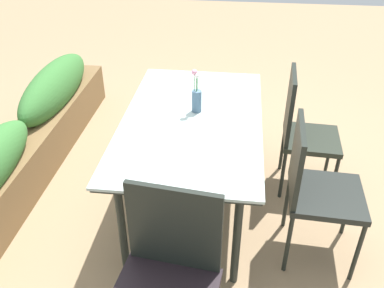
% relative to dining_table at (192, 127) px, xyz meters
% --- Properties ---
extents(ground_plane, '(12.00, 12.00, 0.00)m').
position_rel_dining_table_xyz_m(ground_plane, '(0.08, 0.09, -0.71)').
color(ground_plane, '#9E7F5B').
extents(dining_table, '(1.59, 0.93, 0.77)m').
position_rel_dining_table_xyz_m(dining_table, '(0.00, 0.00, 0.00)').
color(dining_table, '#B2C6C1').
rests_on(dining_table, ground).
extents(chair_near_right, '(0.45, 0.45, 0.97)m').
position_rel_dining_table_xyz_m(chair_near_right, '(0.36, -0.80, -0.17)').
color(chair_near_right, '#242B21').
rests_on(chair_near_right, ground).
extents(chair_near_left, '(0.47, 0.47, 0.96)m').
position_rel_dining_table_xyz_m(chair_near_left, '(-0.35, -0.80, -0.15)').
color(chair_near_left, black).
rests_on(chair_near_left, ground).
extents(chair_end_left, '(0.56, 0.56, 0.96)m').
position_rel_dining_table_xyz_m(chair_end_left, '(-1.12, -0.01, -0.17)').
color(chair_end_left, black).
rests_on(chair_end_left, ground).
extents(flower_vase, '(0.07, 0.07, 0.31)m').
position_rel_dining_table_xyz_m(flower_vase, '(0.11, -0.02, 0.17)').
color(flower_vase, slate).
rests_on(flower_vase, dining_table).
extents(planter_box, '(2.93, 0.36, 0.70)m').
position_rel_dining_table_xyz_m(planter_box, '(0.26, 1.39, -0.38)').
color(planter_box, brown).
rests_on(planter_box, ground).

